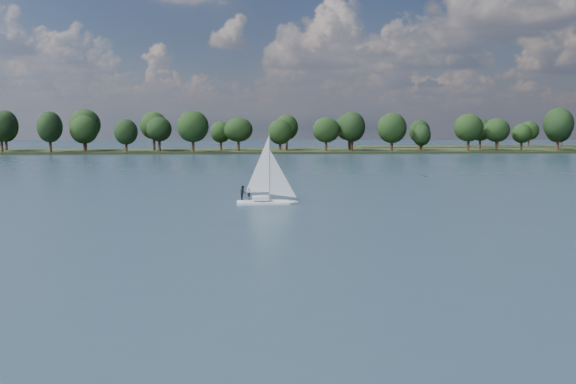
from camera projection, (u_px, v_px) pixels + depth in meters
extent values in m
plane|color=#233342|center=(230.00, 174.00, 118.17)|extent=(700.00, 700.00, 0.00)
cube|color=black|center=(239.00, 152.00, 229.42)|extent=(660.00, 40.00, 1.50)
cube|color=white|center=(265.00, 204.00, 71.41)|extent=(6.32, 2.07, 0.73)
cube|color=white|center=(265.00, 198.00, 71.33)|extent=(1.89, 1.20, 0.46)
cylinder|color=silver|center=(265.00, 167.00, 70.99)|extent=(0.11, 0.11, 7.34)
imported|color=black|center=(249.00, 192.00, 71.49)|extent=(0.41, 0.60, 1.58)
imported|color=black|center=(243.00, 193.00, 70.86)|extent=(0.71, 0.85, 1.58)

